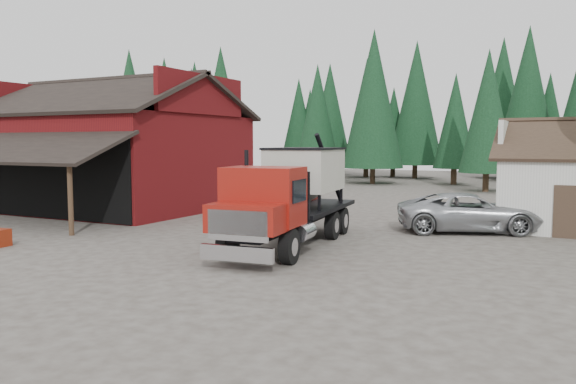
% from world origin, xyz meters
% --- Properties ---
extents(ground, '(120.00, 120.00, 0.00)m').
position_xyz_m(ground, '(0.00, 0.00, 0.00)').
color(ground, '#463F37').
rests_on(ground, ground).
extents(red_barn, '(12.80, 13.63, 7.18)m').
position_xyz_m(red_barn, '(-11.00, 9.90, 2.69)').
color(red_barn, '#5F0F10').
rests_on(red_barn, ground).
extents(conifer_backdrop, '(76.00, 16.00, 16.00)m').
position_xyz_m(conifer_backdrop, '(0.00, 42.00, 0.00)').
color(conifer_backdrop, black).
rests_on(conifer_backdrop, ground).
extents(near_pine_a, '(4.40, 4.40, 11.40)m').
position_xyz_m(near_pine_a, '(-22.00, 28.00, 6.39)').
color(near_pine_a, '#382619').
rests_on(near_pine_a, ground).
extents(near_pine_b, '(3.96, 3.96, 10.40)m').
position_xyz_m(near_pine_b, '(6.00, 30.00, 5.89)').
color(near_pine_b, '#382619').
rests_on(near_pine_b, ground).
extents(near_pine_d, '(5.28, 5.28, 13.40)m').
position_xyz_m(near_pine_d, '(-4.00, 34.00, 7.39)').
color(near_pine_d, '#382619').
rests_on(near_pine_d, ground).
extents(feed_truck, '(3.30, 8.94, 3.94)m').
position_xyz_m(feed_truck, '(2.97, 4.03, 1.84)').
color(feed_truck, black).
rests_on(feed_truck, ground).
extents(silver_car, '(6.21, 4.52, 1.57)m').
position_xyz_m(silver_car, '(8.00, 10.00, 0.78)').
color(silver_car, '#AAADB1').
rests_on(silver_car, ground).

